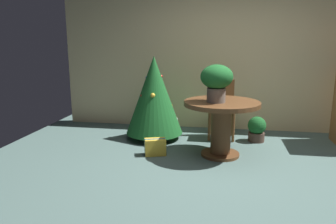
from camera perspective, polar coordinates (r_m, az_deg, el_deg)
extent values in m
plane|color=#4C6660|center=(3.77, 11.42, -11.48)|extent=(6.60, 6.60, 0.00)
cube|color=beige|center=(5.66, 11.51, 10.01)|extent=(6.00, 0.10, 2.60)
cylinder|color=brown|center=(4.44, 9.25, -7.39)|extent=(0.52, 0.52, 0.04)
cylinder|color=brown|center=(4.34, 9.41, -3.09)|extent=(0.27, 0.27, 0.65)
cylinder|color=brown|center=(4.26, 9.58, 1.51)|extent=(1.00, 1.00, 0.06)
cylinder|color=#665B51|center=(4.17, 8.57, 3.00)|extent=(0.24, 0.24, 0.18)
ellipsoid|color=#195623|center=(4.14, 8.67, 6.24)|extent=(0.42, 0.42, 0.31)
sphere|color=red|center=(4.17, 9.88, 6.75)|extent=(0.06, 0.06, 0.06)
sphere|color=red|center=(4.13, 10.25, 5.95)|extent=(0.08, 0.08, 0.08)
sphere|color=red|center=(4.19, 7.62, 6.27)|extent=(0.06, 0.06, 0.06)
cylinder|color=brown|center=(5.00, 11.55, -2.75)|extent=(0.04, 0.04, 0.46)
cylinder|color=brown|center=(5.00, 7.36, -2.60)|extent=(0.04, 0.04, 0.46)
cylinder|color=brown|center=(5.33, 11.46, -1.79)|extent=(0.04, 0.04, 0.46)
cylinder|color=brown|center=(5.33, 7.54, -1.64)|extent=(0.04, 0.04, 0.46)
cube|color=brown|center=(5.11, 9.58, 0.56)|extent=(0.41, 0.39, 0.05)
cube|color=brown|center=(5.23, 9.69, 3.47)|extent=(0.37, 0.05, 0.42)
cylinder|color=brown|center=(5.15, -2.42, -4.15)|extent=(0.10, 0.10, 0.09)
cone|color=#195623|center=(5.00, -2.49, 3.02)|extent=(0.89, 0.89, 1.21)
sphere|color=gold|center=(5.17, -2.84, 4.00)|extent=(0.07, 0.07, 0.07)
sphere|color=red|center=(4.93, -4.66, 2.90)|extent=(0.05, 0.05, 0.05)
sphere|color=red|center=(4.99, -1.25, 6.36)|extent=(0.05, 0.05, 0.05)
sphere|color=silver|center=(5.31, -3.09, 1.06)|extent=(0.05, 0.05, 0.05)
sphere|color=silver|center=(5.19, 1.40, -1.30)|extent=(0.07, 0.07, 0.07)
sphere|color=gold|center=(4.80, -2.72, 2.99)|extent=(0.07, 0.07, 0.07)
sphere|color=#2D51A8|center=(5.04, -3.69, 6.12)|extent=(0.06, 0.06, 0.06)
sphere|color=gold|center=(5.06, 0.51, 1.14)|extent=(0.06, 0.06, 0.06)
cube|color=gold|center=(4.38, -2.29, -6.23)|extent=(0.32, 0.24, 0.22)
cube|color=#1E569E|center=(4.38, -2.29, -6.23)|extent=(0.28, 0.12, 0.23)
cylinder|color=#4C382D|center=(5.16, 15.44, -4.29)|extent=(0.25, 0.25, 0.14)
sphere|color=#195623|center=(5.11, 15.56, -2.33)|extent=(0.28, 0.28, 0.28)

